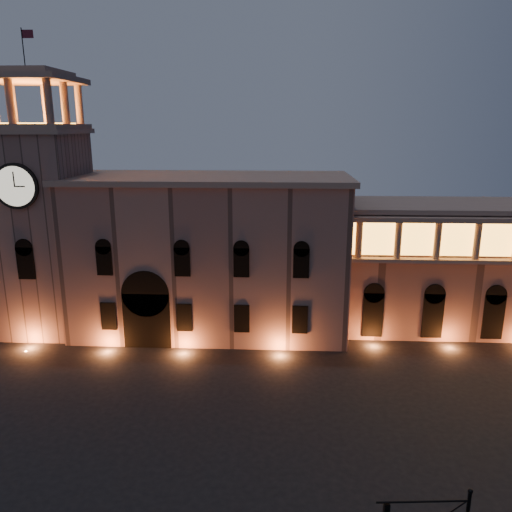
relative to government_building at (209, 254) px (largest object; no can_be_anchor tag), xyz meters
name	(u,v)px	position (x,y,z in m)	size (l,w,h in m)	color
ground	(199,442)	(2.08, -21.93, -8.77)	(160.00, 160.00, 0.00)	black
government_building	(209,254)	(0.00, 0.00, 0.00)	(30.80, 12.80, 17.60)	#8A655A
clock_tower	(42,222)	(-18.42, -0.95, 3.73)	(9.80, 9.80, 32.40)	#8A655A
colonnade_wing	(509,266)	(34.08, 1.99, -1.44)	(40.60, 11.50, 14.50)	#856055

